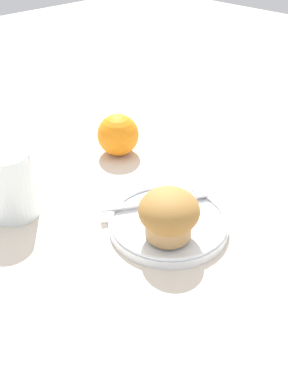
{
  "coord_description": "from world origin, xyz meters",
  "views": [
    {
      "loc": [
        -0.4,
        -0.38,
        0.45
      ],
      "look_at": [
        -0.0,
        0.02,
        0.06
      ],
      "focal_mm": 40.0,
      "sensor_mm": 36.0,
      "label": 1
    }
  ],
  "objects_px": {
    "butter_knife": "(155,201)",
    "muffin": "(169,214)",
    "orange_fruit": "(118,135)",
    "juice_glass": "(11,184)"
  },
  "relations": [
    {
      "from": "butter_knife",
      "to": "muffin",
      "type": "bearing_deg",
      "value": -91.0
    },
    {
      "from": "orange_fruit",
      "to": "juice_glass",
      "type": "bearing_deg",
      "value": -173.12
    },
    {
      "from": "muffin",
      "to": "juice_glass",
      "type": "relative_size",
      "value": 0.78
    },
    {
      "from": "butter_knife",
      "to": "juice_glass",
      "type": "distance_m",
      "value": 0.24
    },
    {
      "from": "butter_knife",
      "to": "juice_glass",
      "type": "bearing_deg",
      "value": 167.36
    },
    {
      "from": "muffin",
      "to": "butter_knife",
      "type": "relative_size",
      "value": 0.55
    },
    {
      "from": "muffin",
      "to": "orange_fruit",
      "type": "height_order",
      "value": "muffin"
    },
    {
      "from": "muffin",
      "to": "orange_fruit",
      "type": "relative_size",
      "value": 1.07
    },
    {
      "from": "butter_knife",
      "to": "orange_fruit",
      "type": "distance_m",
      "value": 0.21
    },
    {
      "from": "butter_knife",
      "to": "orange_fruit",
      "type": "xyz_separation_m",
      "value": [
        0.09,
        0.19,
        0.02
      ]
    }
  ]
}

